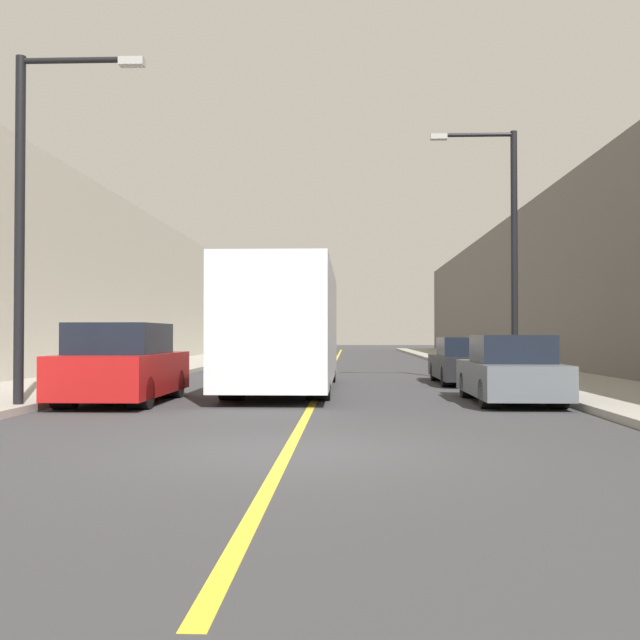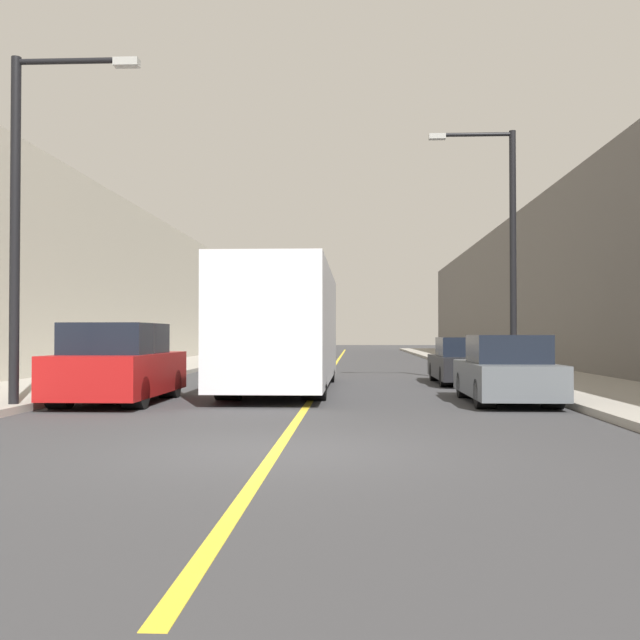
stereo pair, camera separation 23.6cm
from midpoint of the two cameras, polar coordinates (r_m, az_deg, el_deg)
The scene contains 12 objects.
ground_plane at distance 10.02m, azimuth -3.17°, elevation -9.99°, with size 200.00×200.00×0.00m, color #38383A.
sidewalk_left at distance 40.75m, azimuth -9.64°, elevation -3.16°, with size 3.89×72.00×0.15m, color #9E998E.
sidewalk_right at distance 40.41m, azimuth 11.55°, elevation -3.17°, with size 3.89×72.00×0.15m, color #9E998E.
building_row_left at distance 41.78m, azimuth -14.93°, elevation 2.09°, with size 4.00×72.00×7.71m, color #B7B2A3.
building_row_right at distance 41.27m, azimuth 16.95°, elevation 2.27°, with size 4.00×72.00×7.89m, color #66605B.
road_center_line at distance 39.89m, azimuth 0.91°, elevation -3.33°, with size 0.16×72.00×0.01m, color gold.
bus at distance 20.94m, azimuth -2.86°, elevation -0.47°, with size 2.60×10.73×3.34m.
parked_suv_left at distance 17.47m, azimuth -15.21°, elevation -3.40°, with size 2.03×4.59×1.80m.
car_right_near at distance 17.39m, azimuth 13.92°, elevation -3.90°, with size 1.79×4.29×1.53m.
car_right_mid at distance 23.86m, azimuth 10.73°, elevation -3.22°, with size 1.81×4.69×1.46m.
street_lamp_left at distance 16.29m, azimuth -21.51°, elevation 8.29°, with size 2.61×0.24×7.01m.
street_lamp_right at distance 23.40m, azimuth 13.75°, elevation 6.09°, with size 2.61×0.24×7.56m.
Camera 1 is at (0.82, -9.86, 1.55)m, focal length 42.00 mm.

